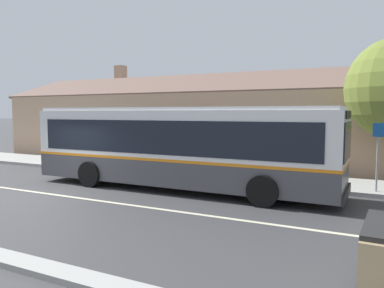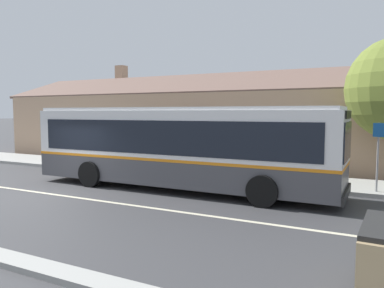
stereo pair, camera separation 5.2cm
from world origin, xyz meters
TOP-DOWN VIEW (x-y plane):
  - ground_plane at (0.00, 0.00)m, footprint 300.00×300.00m
  - sidewalk_far at (0.00, 6.00)m, footprint 60.00×3.00m
  - lane_divider_stripe at (0.00, 0.00)m, footprint 60.00×0.16m
  - community_building at (-0.94, 12.87)m, footprint 24.02×9.19m
  - transit_bus at (3.67, 2.90)m, footprint 11.91×2.81m
  - bench_by_building at (-3.34, 5.38)m, footprint 1.71×0.51m
  - bench_down_street at (0.54, 5.86)m, footprint 1.76×0.51m
  - bus_stop_sign at (10.40, 4.99)m, footprint 0.36×0.07m
  - bike_rack at (-6.52, 6.25)m, footprint 1.16×0.06m

SIDE VIEW (x-z plane):
  - ground_plane at x=0.00m, z-range 0.00..0.00m
  - lane_divider_stripe at x=0.00m, z-range 0.00..0.01m
  - sidewalk_far at x=0.00m, z-range 0.00..0.15m
  - bench_by_building at x=-3.34m, z-range 0.10..1.04m
  - bench_down_street at x=0.54m, z-range 0.10..1.04m
  - bike_rack at x=-6.52m, z-range 0.29..1.07m
  - bus_stop_sign at x=10.40m, z-range 0.44..2.84m
  - transit_bus at x=3.67m, z-range 0.12..3.21m
  - community_building at x=-0.94m, z-range -1.13..5.30m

